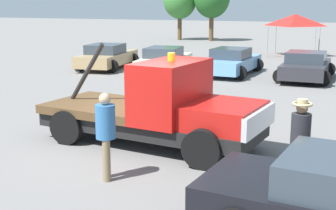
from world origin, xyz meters
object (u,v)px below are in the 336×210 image
object	(u,v)px
tow_truck	(162,110)
parked_car_skyblue	(232,62)
canopy_tent_red	(295,20)
traffic_cone	(138,97)
parked_car_tan	(107,56)
person_near_truck	(300,136)
person_at_hood	(106,130)
parked_car_charcoal	(306,66)
parked_car_cream	(165,60)

from	to	relation	value
tow_truck	parked_car_skyblue	size ratio (longest dim) A/B	1.25
parked_car_skyblue	canopy_tent_red	bearing A→B (deg)	-7.53
canopy_tent_red	traffic_cone	world-z (taller)	canopy_tent_red
parked_car_tan	canopy_tent_red	xyz separation A→B (m)	(8.53, 10.15, 1.75)
parked_car_tan	canopy_tent_red	world-z (taller)	canopy_tent_red
canopy_tent_red	person_near_truck	bearing A→B (deg)	-81.52
canopy_tent_red	traffic_cone	xyz separation A→B (m)	(-2.79, -17.82, -2.15)
person_at_hood	parked_car_tan	bearing A→B (deg)	89.50
tow_truck	person_near_truck	bearing A→B (deg)	-16.20
parked_car_skyblue	parked_car_charcoal	distance (m)	3.64
person_at_hood	parked_car_tan	xyz separation A→B (m)	(-8.38, 14.41, -0.39)
person_at_hood	parked_car_skyblue	xyz separation A→B (m)	(-1.47, 14.84, -0.39)
tow_truck	person_at_hood	xyz separation A→B (m)	(-0.11, -2.56, 0.11)
tow_truck	parked_car_skyblue	bearing A→B (deg)	103.34
person_at_hood	parked_car_charcoal	bearing A→B (deg)	50.87
parked_car_cream	parked_car_skyblue	xyz separation A→B (m)	(3.30, 0.84, -0.00)
tow_truck	parked_car_skyblue	distance (m)	12.39
canopy_tent_red	tow_truck	bearing A→B (deg)	-90.11
parked_car_tan	parked_car_skyblue	distance (m)	6.93
tow_truck	parked_car_skyblue	xyz separation A→B (m)	(-1.57, 12.28, -0.28)
parked_car_skyblue	parked_car_charcoal	world-z (taller)	same
parked_car_charcoal	parked_car_tan	bearing A→B (deg)	90.02
parked_car_charcoal	traffic_cone	world-z (taller)	parked_car_charcoal
parked_car_skyblue	tow_truck	bearing A→B (deg)	-170.77
parked_car_skyblue	parked_car_charcoal	xyz separation A→B (m)	(3.62, -0.33, -0.00)
canopy_tent_red	person_at_hood	bearing A→B (deg)	-90.35
parked_car_cream	parked_car_charcoal	distance (m)	6.94
canopy_tent_red	traffic_cone	size ratio (longest dim) A/B	5.56
person_at_hood	traffic_cone	size ratio (longest dim) A/B	3.26
canopy_tent_red	parked_car_tan	bearing A→B (deg)	-130.05
person_near_truck	parked_car_charcoal	size ratio (longest dim) A/B	0.40
parked_car_tan	parked_car_charcoal	xyz separation A→B (m)	(10.54, 0.11, -0.00)
person_near_truck	parked_car_charcoal	distance (m)	13.49
parked_car_skyblue	parked_car_charcoal	bearing A→B (deg)	-93.25
person_near_truck	person_at_hood	bearing A→B (deg)	-39.08
person_near_truck	person_at_hood	size ratio (longest dim) A/B	0.98
person_at_hood	parked_car_cream	distance (m)	14.80
parked_car_tan	canopy_tent_red	bearing A→B (deg)	-47.86
parked_car_charcoal	canopy_tent_red	size ratio (longest dim) A/B	1.44
parked_car_cream	parked_car_skyblue	distance (m)	3.40
person_at_hood	traffic_cone	xyz separation A→B (m)	(-2.65, 6.74, -0.78)
person_at_hood	parked_car_charcoal	distance (m)	14.68
person_near_truck	parked_car_tan	xyz separation A→B (m)	(-12.02, 13.29, -0.38)
tow_truck	parked_car_cream	bearing A→B (deg)	119.10
traffic_cone	parked_car_tan	bearing A→B (deg)	126.79
parked_car_cream	parked_car_charcoal	world-z (taller)	same
person_at_hood	canopy_tent_red	bearing A→B (deg)	58.96
traffic_cone	canopy_tent_red	bearing A→B (deg)	81.09
parked_car_cream	parked_car_tan	bearing A→B (deg)	76.04
person_near_truck	parked_car_skyblue	world-z (taller)	person_near_truck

